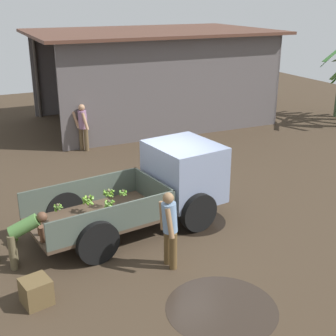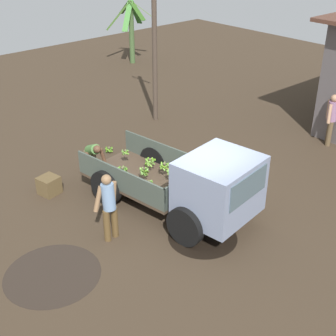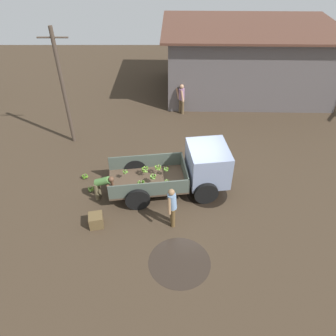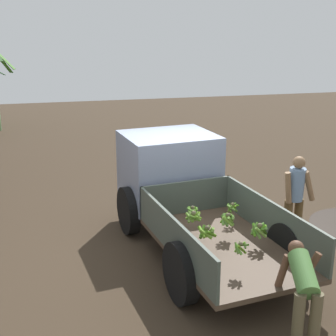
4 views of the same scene
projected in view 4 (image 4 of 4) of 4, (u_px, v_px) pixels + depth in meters
ground at (174, 234)px, 9.21m from camera, size 36.00×36.00×0.00m
mud_patch_0 at (191, 219)px, 9.95m from camera, size 1.63×1.63×0.01m
cargo_truck at (179, 184)px, 9.07m from camera, size 4.86×2.54×1.88m
person_foreground_visitor at (296, 194)px, 8.72m from camera, size 0.36×0.64×1.66m
person_worker_loading at (303, 286)px, 6.01m from camera, size 0.85×0.68×1.17m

